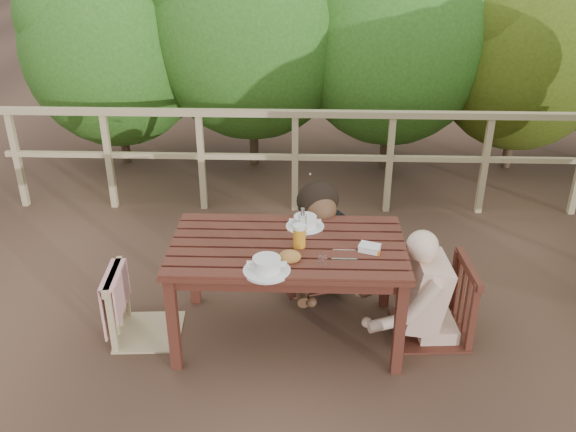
{
  "coord_description": "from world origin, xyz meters",
  "views": [
    {
      "loc": [
        0.12,
        -3.53,
        2.7
      ],
      "look_at": [
        0.0,
        0.05,
        0.9
      ],
      "focal_mm": 38.66,
      "sensor_mm": 36.0,
      "label": 1
    }
  ],
  "objects_px": {
    "diner_right": "(443,250)",
    "bottle": "(303,225)",
    "beer_glass": "(299,237)",
    "chair_right": "(436,269)",
    "chair_left": "(143,276)",
    "table": "(288,291)",
    "chair_far": "(309,231)",
    "woman": "(310,200)",
    "tumbler": "(322,262)",
    "soup_near": "(267,265)",
    "soup_far": "(305,222)",
    "bread_roll": "(290,257)",
    "butter_tub": "(369,249)"
  },
  "relations": [
    {
      "from": "woman",
      "to": "tumbler",
      "type": "xyz_separation_m",
      "value": [
        0.08,
        -0.96,
        0.04
      ]
    },
    {
      "from": "chair_left",
      "to": "diner_right",
      "type": "relative_size",
      "value": 0.71
    },
    {
      "from": "table",
      "to": "butter_tub",
      "type": "bearing_deg",
      "value": -8.43
    },
    {
      "from": "table",
      "to": "tumbler",
      "type": "height_order",
      "value": "tumbler"
    },
    {
      "from": "chair_far",
      "to": "woman",
      "type": "relative_size",
      "value": 0.64
    },
    {
      "from": "tumbler",
      "to": "chair_right",
      "type": "bearing_deg",
      "value": 21.91
    },
    {
      "from": "chair_left",
      "to": "tumbler",
      "type": "distance_m",
      "value": 1.25
    },
    {
      "from": "bottle",
      "to": "butter_tub",
      "type": "bearing_deg",
      "value": -18.73
    },
    {
      "from": "table",
      "to": "soup_near",
      "type": "xyz_separation_m",
      "value": [
        -0.12,
        -0.33,
        0.4
      ]
    },
    {
      "from": "bread_roll",
      "to": "tumbler",
      "type": "relative_size",
      "value": 2.03
    },
    {
      "from": "woman",
      "to": "bottle",
      "type": "bearing_deg",
      "value": 66.8
    },
    {
      "from": "table",
      "to": "diner_right",
      "type": "xyz_separation_m",
      "value": [
        1.03,
        0.06,
        0.3
      ]
    },
    {
      "from": "butter_tub",
      "to": "table",
      "type": "bearing_deg",
      "value": -168.66
    },
    {
      "from": "woman",
      "to": "bottle",
      "type": "height_order",
      "value": "woman"
    },
    {
      "from": "soup_far",
      "to": "table",
      "type": "bearing_deg",
      "value": -113.66
    },
    {
      "from": "diner_right",
      "to": "soup_far",
      "type": "xyz_separation_m",
      "value": [
        -0.92,
        0.19,
        0.09
      ]
    },
    {
      "from": "table",
      "to": "woman",
      "type": "xyz_separation_m",
      "value": [
        0.14,
        0.71,
        0.35
      ]
    },
    {
      "from": "chair_far",
      "to": "woman",
      "type": "distance_m",
      "value": 0.26
    },
    {
      "from": "soup_far",
      "to": "bottle",
      "type": "bearing_deg",
      "value": -94.96
    },
    {
      "from": "chair_far",
      "to": "chair_right",
      "type": "distance_m",
      "value": 1.06
    },
    {
      "from": "table",
      "to": "chair_right",
      "type": "xyz_separation_m",
      "value": [
        1.0,
        0.06,
        0.16
      ]
    },
    {
      "from": "diner_right",
      "to": "soup_far",
      "type": "height_order",
      "value": "diner_right"
    },
    {
      "from": "bread_roll",
      "to": "beer_glass",
      "type": "height_order",
      "value": "beer_glass"
    },
    {
      "from": "soup_near",
      "to": "chair_right",
      "type": "bearing_deg",
      "value": 19.29
    },
    {
      "from": "chair_left",
      "to": "table",
      "type": "bearing_deg",
      "value": -92.28
    },
    {
      "from": "soup_far",
      "to": "tumbler",
      "type": "height_order",
      "value": "soup_far"
    },
    {
      "from": "diner_right",
      "to": "bottle",
      "type": "bearing_deg",
      "value": 85.4
    },
    {
      "from": "diner_right",
      "to": "bottle",
      "type": "relative_size",
      "value": 5.54
    },
    {
      "from": "diner_right",
      "to": "bottle",
      "type": "xyz_separation_m",
      "value": [
        -0.93,
        0.01,
        0.17
      ]
    },
    {
      "from": "bread_roll",
      "to": "soup_far",
      "type": "bearing_deg",
      "value": 79.16
    },
    {
      "from": "chair_left",
      "to": "woman",
      "type": "xyz_separation_m",
      "value": [
        1.12,
        0.73,
        0.24
      ]
    },
    {
      "from": "butter_tub",
      "to": "chair_left",
      "type": "bearing_deg",
      "value": -162.19
    },
    {
      "from": "chair_right",
      "to": "diner_right",
      "type": "height_order",
      "value": "diner_right"
    },
    {
      "from": "chair_right",
      "to": "bread_roll",
      "type": "xyz_separation_m",
      "value": [
        -0.98,
        -0.27,
        0.24
      ]
    },
    {
      "from": "chair_left",
      "to": "chair_far",
      "type": "xyz_separation_m",
      "value": [
        1.12,
        0.71,
        -0.02
      ]
    },
    {
      "from": "chair_far",
      "to": "tumbler",
      "type": "height_order",
      "value": "chair_far"
    },
    {
      "from": "chair_left",
      "to": "soup_near",
      "type": "xyz_separation_m",
      "value": [
        0.86,
        -0.3,
        0.29
      ]
    },
    {
      "from": "chair_left",
      "to": "bread_roll",
      "type": "distance_m",
      "value": 1.05
    },
    {
      "from": "chair_left",
      "to": "woman",
      "type": "distance_m",
      "value": 1.36
    },
    {
      "from": "chair_right",
      "to": "beer_glass",
      "type": "xyz_separation_m",
      "value": [
        -0.92,
        -0.09,
        0.28
      ]
    },
    {
      "from": "diner_right",
      "to": "beer_glass",
      "type": "bearing_deg",
      "value": 91.27
    },
    {
      "from": "beer_glass",
      "to": "soup_near",
      "type": "bearing_deg",
      "value": -122.36
    },
    {
      "from": "chair_far",
      "to": "bread_roll",
      "type": "height_order",
      "value": "chair_far"
    },
    {
      "from": "soup_far",
      "to": "bottle",
      "type": "distance_m",
      "value": 0.2
    },
    {
      "from": "chair_right",
      "to": "woman",
      "type": "xyz_separation_m",
      "value": [
        -0.86,
        0.65,
        0.19
      ]
    },
    {
      "from": "table",
      "to": "soup_far",
      "type": "height_order",
      "value": "soup_far"
    },
    {
      "from": "woman",
      "to": "soup_near",
      "type": "bearing_deg",
      "value": 57.11
    },
    {
      "from": "diner_right",
      "to": "bottle",
      "type": "height_order",
      "value": "diner_right"
    },
    {
      "from": "bread_roll",
      "to": "butter_tub",
      "type": "distance_m",
      "value": 0.52
    },
    {
      "from": "chair_right",
      "to": "soup_far",
      "type": "height_order",
      "value": "chair_right"
    }
  ]
}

